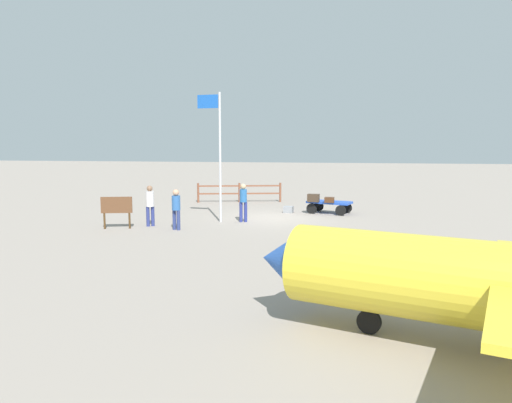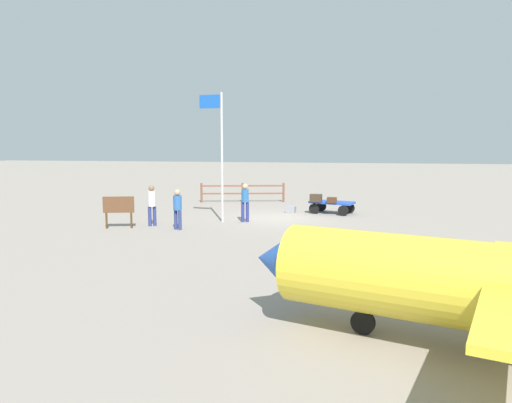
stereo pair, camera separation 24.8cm
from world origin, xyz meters
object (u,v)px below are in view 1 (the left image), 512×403
suitcase_maroon (313,198)px  suitcase_dark (329,200)px  worker_lead (243,200)px  worker_supervisor (150,203)px  airplane_near (510,288)px  suitcase_olive (288,209)px  signboard (117,207)px  luggage_cart (329,204)px  worker_trailing (176,206)px  flagpole (217,146)px

suitcase_maroon → suitcase_dark: suitcase_maroon is taller
worker_lead → worker_supervisor: bearing=25.1°
suitcase_maroon → worker_lead: size_ratio=0.36×
suitcase_dark → suitcase_maroon: bearing=-11.2°
worker_supervisor → airplane_near: (-10.22, 10.64, 0.20)m
suitcase_olive → signboard: signboard is taller
luggage_cart → airplane_near: airplane_near is taller
suitcase_dark → signboard: 9.77m
worker_trailing → suitcase_maroon: bearing=-134.6°
worker_lead → worker_supervisor: size_ratio=0.99×
luggage_cart → suitcase_olive: 1.98m
worker_supervisor → signboard: size_ratio=1.31×
luggage_cart → worker_lead: (3.61, 3.21, 0.52)m
luggage_cart → suitcase_dark: size_ratio=4.81×
suitcase_olive → worker_supervisor: (5.22, 4.74, 0.81)m
suitcase_maroon → suitcase_olive: (1.22, -0.19, -0.62)m
airplane_near → signboard: bearing=-41.1°
suitcase_olive → flagpole: 5.29m
signboard → worker_supervisor: bearing=-144.0°
suitcase_olive → signboard: 8.41m
suitcase_olive → worker_trailing: bearing=54.1°
suitcase_olive → worker_trailing: size_ratio=0.31×
luggage_cart → flagpole: size_ratio=0.41×
airplane_near → flagpole: size_ratio=1.56×
suitcase_dark → signboard: size_ratio=0.37×
worker_trailing → signboard: (2.41, 0.16, -0.07)m
luggage_cart → worker_trailing: (5.84, 5.50, 0.50)m
signboard → suitcase_dark: bearing=-148.0°
worker_trailing → suitcase_dark: bearing=-139.4°
suitcase_dark → worker_lead: worker_lead is taller
luggage_cart → airplane_near: bearing=101.1°
airplane_near → suitcase_olive: bearing=-72.0°
worker_supervisor → flagpole: 3.70m
worker_supervisor → suitcase_maroon: bearing=-144.7°
airplane_near → signboard: (11.30, -9.86, -0.31)m
signboard → worker_trailing: bearing=-176.2°
flagpole → airplane_near: bearing=122.6°
suitcase_olive → flagpole: (2.72, 3.28, 3.12)m
worker_supervisor → signboard: worker_supervisor is taller
worker_lead → signboard: (4.65, 2.45, -0.09)m
suitcase_maroon → worker_supervisor: 7.88m
luggage_cart → flagpole: bearing=36.2°
airplane_near → suitcase_dark: bearing=-78.6°
luggage_cart → signboard: signboard is taller
suitcase_olive → worker_trailing: 6.67m
suitcase_dark → worker_lead: (3.63, 2.73, 0.24)m
worker_lead → flagpole: flagpole is taller
worker_lead → suitcase_olive: bearing=-118.3°
luggage_cart → suitcase_dark: 0.56m
flagpole → luggage_cart: bearing=-143.8°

